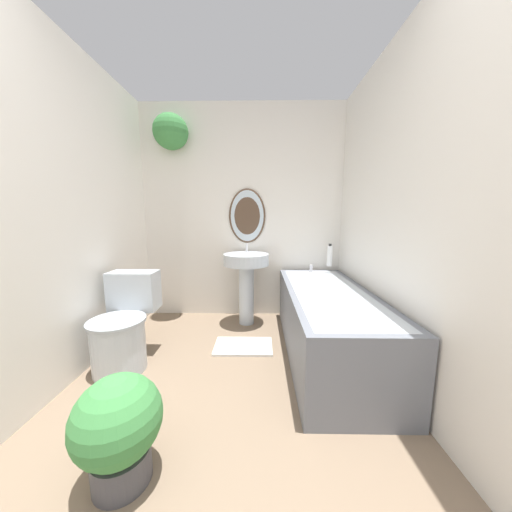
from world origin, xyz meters
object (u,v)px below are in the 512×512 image
(bathtub, at_px, (327,321))
(shampoo_bottle, at_px, (330,256))
(toilet, at_px, (124,327))
(pedestal_sink, at_px, (246,273))
(potted_plant, at_px, (119,426))

(bathtub, xyz_separation_m, shampoo_bottle, (0.18, 0.69, 0.45))
(toilet, bearing_deg, pedestal_sink, 41.42)
(toilet, distance_m, bathtub, 1.65)
(bathtub, distance_m, potted_plant, 1.62)
(pedestal_sink, xyz_separation_m, potted_plant, (-0.46, -1.72, -0.29))
(potted_plant, bearing_deg, pedestal_sink, 75.09)
(toilet, relative_size, bathtub, 0.42)
(toilet, distance_m, pedestal_sink, 1.25)
(shampoo_bottle, bearing_deg, pedestal_sink, -175.59)
(toilet, relative_size, potted_plant, 1.45)
(pedestal_sink, bearing_deg, bathtub, -40.60)
(pedestal_sink, xyz_separation_m, shampoo_bottle, (0.90, 0.07, 0.18))
(shampoo_bottle, bearing_deg, potted_plant, -127.24)
(pedestal_sink, bearing_deg, shampoo_bottle, 4.41)
(bathtub, height_order, potted_plant, bathtub)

